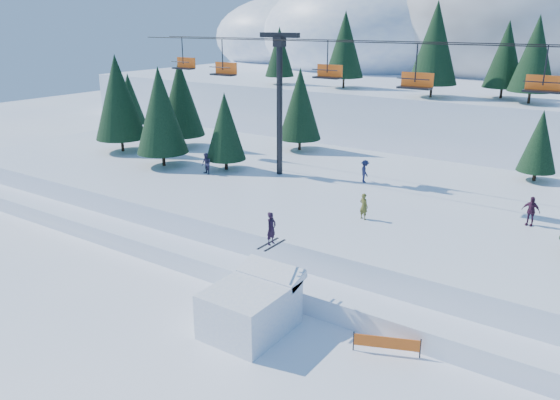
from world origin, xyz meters
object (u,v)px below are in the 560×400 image
Objects in this scene: jump_kicker at (251,306)px; banner_far at (457,339)px; banner_near at (387,343)px; chairlift at (409,92)px.

banner_far is at bearing 23.48° from jump_kicker.
jump_kicker reaches higher than banner_near.
chairlift is 17.20m from banner_near.
jump_kicker is at bearing -156.52° from banner_far.
banner_near is 3.11m from banner_far.
chairlift is 16.61m from banner_far.
chairlift is at bearing 122.36° from banner_far.
jump_kicker is 17.55m from chairlift.
jump_kicker is 1.86× the size of banner_far.
banner_near is (5.94, 1.67, -0.65)m from jump_kicker.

